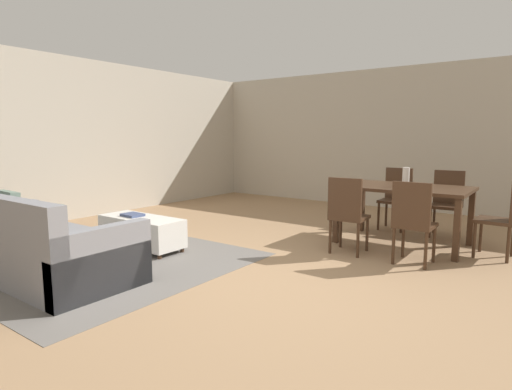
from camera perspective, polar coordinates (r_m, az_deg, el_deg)
The scene contains 14 objects.
ground_plane at distance 4.16m, azimuth 1.69°, elevation -11.65°, with size 10.80×10.80×0.00m, color #9E7A56.
wall_back at distance 8.53m, azimuth 21.23°, elevation 7.09°, with size 9.00×0.12×2.70m, color #BCB2A0.
wall_left at distance 7.68m, azimuth -24.98°, elevation 6.86°, with size 0.12×11.00×2.70m, color #BCB2A0.
area_rug at distance 5.18m, azimuth -20.57°, elevation -8.17°, with size 3.00×2.80×0.01m, color slate.
couch at distance 4.80m, azimuth -27.55°, elevation -6.33°, with size 2.21×0.97×0.86m.
ottoman_table at distance 5.46m, azimuth -15.19°, elevation -4.67°, with size 1.15×0.45×0.40m.
dining_table at distance 5.75m, azimuth 19.33°, elevation 0.24°, with size 1.58×0.99×0.76m.
dining_chair_near_left at distance 5.10m, azimuth 12.21°, elevation -2.13°, with size 0.43×0.43×0.92m.
dining_chair_near_right at distance 4.85m, azimuth 20.45°, elevation -2.97°, with size 0.40×0.40×0.92m.
dining_chair_far_left at distance 6.72m, azimuth 18.41°, elevation 0.04°, with size 0.40×0.40×0.92m.
dining_chair_far_right at distance 6.49m, azimuth 24.42°, elevation -0.53°, with size 0.43×0.43×0.92m.
dining_chair_head_east at distance 5.57m, azimuth 30.52°, elevation -2.22°, with size 0.42×0.42×0.92m.
vase_centerpiece at distance 5.69m, azimuth 19.59°, elevation 2.31°, with size 0.09×0.09×0.25m, color silver.
book_on_ottoman at distance 5.52m, azimuth -16.34°, elevation -2.59°, with size 0.26×0.20×0.03m, color #3F4C72.
Camera 1 is at (2.21, -3.24, 1.39)m, focal length 29.61 mm.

